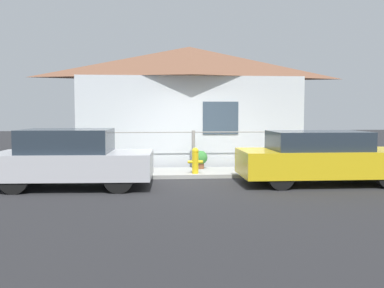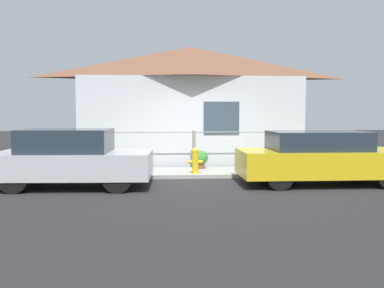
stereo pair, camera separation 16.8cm
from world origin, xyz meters
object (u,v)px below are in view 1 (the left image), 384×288
object	(u,v)px
car_left	(72,158)
potted_plant_near_hydrant	(201,158)
fire_hydrant	(195,160)
car_right	(322,157)
potted_plant_by_fence	(89,159)

from	to	relation	value
car_left	potted_plant_near_hydrant	world-z (taller)	car_left
fire_hydrant	potted_plant_near_hydrant	bearing A→B (deg)	75.77
car_left	car_right	bearing A→B (deg)	2.25
car_left	car_right	distance (m)	5.98
car_right	potted_plant_near_hydrant	size ratio (longest dim) A/B	7.74
car_left	fire_hydrant	bearing A→B (deg)	26.37
car_left	potted_plant_by_fence	size ratio (longest dim) A/B	5.96
car_right	fire_hydrant	xyz separation A→B (m)	(-2.99, 1.34, -0.18)
car_right	fire_hydrant	size ratio (longest dim) A/B	5.84
car_left	car_right	world-z (taller)	car_left
car_left	fire_hydrant	distance (m)	3.29
car_left	potted_plant_near_hydrant	size ratio (longest dim) A/B	6.93
car_right	fire_hydrant	bearing A→B (deg)	156.12
fire_hydrant	car_right	bearing A→B (deg)	-24.19
car_right	potted_plant_near_hydrant	distance (m)	3.60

